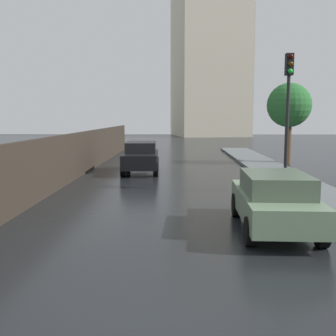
{
  "coord_description": "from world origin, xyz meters",
  "views": [
    {
      "loc": [
        0.3,
        -4.79,
        2.77
      ],
      "look_at": [
        0.02,
        7.53,
        1.22
      ],
      "focal_mm": 43.74,
      "sensor_mm": 36.0,
      "label": 1
    }
  ],
  "objects": [
    {
      "name": "car_black_near_kerb",
      "position": [
        -1.51,
        15.39,
        0.8
      ],
      "size": [
        1.85,
        4.05,
        1.51
      ],
      "rotation": [
        0.0,
        0.0,
        3.18
      ],
      "color": "black",
      "rests_on": "ground"
    },
    {
      "name": "car_green_mid_road",
      "position": [
        2.67,
        5.04,
        0.75
      ],
      "size": [
        1.83,
        4.07,
        1.42
      ],
      "rotation": [
        0.0,
        0.0,
        -0.03
      ],
      "color": "slate",
      "rests_on": "ground"
    },
    {
      "name": "traffic_light",
      "position": [
        4.21,
        9.9,
        3.44
      ],
      "size": [
        0.26,
        0.39,
        4.82
      ],
      "color": "black",
      "rests_on": "sidewalk_strip"
    },
    {
      "name": "street_tree_near",
      "position": [
        6.73,
        19.15,
        3.38
      ],
      "size": [
        2.53,
        2.53,
        4.7
      ],
      "color": "#4C3823",
      "rests_on": "ground"
    },
    {
      "name": "distant_tower",
      "position": [
        4.85,
        56.07,
        10.86
      ],
      "size": [
        11.34,
        13.22,
        21.72
      ],
      "color": "beige",
      "rests_on": "ground"
    }
  ]
}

